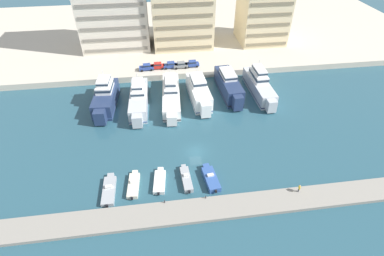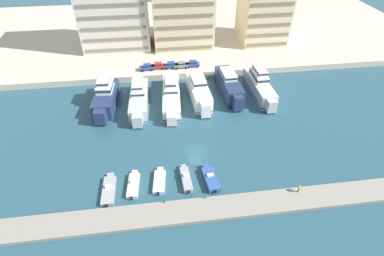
# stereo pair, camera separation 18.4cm
# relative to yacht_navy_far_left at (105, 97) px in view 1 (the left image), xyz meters

# --- Properties ---
(ground_plane) EXTENTS (400.00, 400.00, 0.00)m
(ground_plane) POSITION_rel_yacht_navy_far_left_xyz_m (19.59, -19.81, -2.56)
(ground_plane) COLOR #285160
(quay_promenade) EXTENTS (180.00, 70.00, 1.74)m
(quay_promenade) POSITION_rel_yacht_navy_far_left_xyz_m (19.59, 45.74, -1.69)
(quay_promenade) COLOR beige
(quay_promenade) RESTS_ON ground
(pier_dock) EXTENTS (120.00, 4.68, 0.66)m
(pier_dock) POSITION_rel_yacht_navy_far_left_xyz_m (19.59, -34.31, -2.23)
(pier_dock) COLOR gray
(pier_dock) RESTS_ON ground
(yacht_navy_far_left) EXTENTS (5.78, 16.88, 8.71)m
(yacht_navy_far_left) POSITION_rel_yacht_navy_far_left_xyz_m (0.00, 0.00, 0.00)
(yacht_navy_far_left) COLOR navy
(yacht_navy_far_left) RESTS_ON ground
(yacht_silver_left) EXTENTS (4.76, 18.67, 7.81)m
(yacht_silver_left) POSITION_rel_yacht_navy_far_left_xyz_m (8.07, -1.12, -0.35)
(yacht_silver_left) COLOR silver
(yacht_silver_left) RESTS_ON ground
(yacht_white_mid_left) EXTENTS (5.45, 21.35, 7.58)m
(yacht_white_mid_left) POSITION_rel_yacht_navy_far_left_xyz_m (16.16, 0.12, -0.50)
(yacht_white_mid_left) COLOR white
(yacht_white_mid_left) RESTS_ON ground
(yacht_white_center_left) EXTENTS (5.03, 17.01, 7.60)m
(yacht_white_center_left) POSITION_rel_yacht_navy_far_left_xyz_m (23.18, -0.36, -0.17)
(yacht_white_center_left) COLOR white
(yacht_white_center_left) RESTS_ON ground
(yacht_navy_center) EXTENTS (4.84, 17.70, 7.47)m
(yacht_navy_center) POSITION_rel_yacht_navy_far_left_xyz_m (31.39, 1.59, -0.14)
(yacht_navy_center) COLOR navy
(yacht_navy_center) RESTS_ON ground
(yacht_silver_center_right) EXTENTS (4.43, 19.10, 8.42)m
(yacht_silver_center_right) POSITION_rel_yacht_navy_far_left_xyz_m (39.38, 0.77, -0.13)
(yacht_silver_center_right) COLOR silver
(yacht_silver_center_right) RESTS_ON ground
(motorboat_grey_far_left) EXTENTS (2.24, 7.59, 1.23)m
(motorboat_grey_far_left) POSITION_rel_yacht_navy_far_left_xyz_m (2.71, -27.92, -2.15)
(motorboat_grey_far_left) COLOR #9EA3A8
(motorboat_grey_far_left) RESTS_ON ground
(motorboat_cream_left) EXTENTS (2.33, 6.69, 1.19)m
(motorboat_cream_left) POSITION_rel_yacht_navy_far_left_xyz_m (7.05, -27.32, -2.15)
(motorboat_cream_left) COLOR beige
(motorboat_cream_left) RESTS_ON ground
(motorboat_white_mid_left) EXTENTS (2.60, 6.49, 0.85)m
(motorboat_white_mid_left) POSITION_rel_yacht_navy_far_left_xyz_m (11.80, -27.07, -2.16)
(motorboat_white_mid_left) COLOR white
(motorboat_white_mid_left) RESTS_ON ground
(motorboat_grey_center_left) EXTENTS (1.91, 6.80, 1.46)m
(motorboat_grey_center_left) POSITION_rel_yacht_navy_far_left_xyz_m (16.72, -27.23, -2.05)
(motorboat_grey_center_left) COLOR #9EA3A8
(motorboat_grey_center_left) RESTS_ON ground
(motorboat_blue_center) EXTENTS (2.78, 6.96, 1.45)m
(motorboat_blue_center) POSITION_rel_yacht_navy_far_left_xyz_m (21.21, -27.80, -2.00)
(motorboat_blue_center) COLOR #33569E
(motorboat_blue_center) RESTS_ON ground
(car_blue_far_left) EXTENTS (4.19, 2.11, 1.80)m
(car_blue_far_left) POSITION_rel_yacht_navy_far_left_xyz_m (10.29, 14.23, 0.16)
(car_blue_far_left) COLOR #28428E
(car_blue_far_left) RESTS_ON quay_promenade
(car_red_left) EXTENTS (4.11, 1.95, 1.80)m
(car_red_left) POSITION_rel_yacht_navy_far_left_xyz_m (13.46, 14.66, 0.16)
(car_red_left) COLOR red
(car_red_left) RESTS_ON quay_promenade
(car_blue_mid_left) EXTENTS (4.17, 2.05, 1.80)m
(car_blue_mid_left) POSITION_rel_yacht_navy_far_left_xyz_m (17.21, 14.63, 0.16)
(car_blue_mid_left) COLOR #28428E
(car_blue_mid_left) RESTS_ON quay_promenade
(car_grey_center_left) EXTENTS (4.16, 2.05, 1.80)m
(car_grey_center_left) POSITION_rel_yacht_navy_far_left_xyz_m (20.14, 14.27, 0.16)
(car_grey_center_left) COLOR slate
(car_grey_center_left) RESTS_ON quay_promenade
(car_blue_center) EXTENTS (4.17, 2.07, 1.80)m
(car_blue_center) POSITION_rel_yacht_navy_far_left_xyz_m (23.51, 14.61, 0.16)
(car_blue_center) COLOR #28428E
(car_blue_center) RESTS_ON quay_promenade
(apartment_block_far_left) EXTENTS (21.19, 13.38, 29.14)m
(apartment_block_far_left) POSITION_rel_yacht_navy_far_left_xyz_m (1.34, 32.28, 12.80)
(apartment_block_far_left) COLOR silver
(apartment_block_far_left) RESTS_ON quay_promenade
(apartment_block_left) EXTENTS (19.09, 17.87, 22.24)m
(apartment_block_left) POSITION_rel_yacht_navy_far_left_xyz_m (22.49, 33.06, 9.35)
(apartment_block_left) COLOR beige
(apartment_block_left) RESTS_ON quay_promenade
(apartment_block_mid_left) EXTENTS (14.75, 14.55, 18.02)m
(apartment_block_mid_left) POSITION_rel_yacht_navy_far_left_xyz_m (48.96, 31.00, 7.26)
(apartment_block_mid_left) COLOR beige
(apartment_block_mid_left) RESTS_ON quay_promenade
(pedestrian_near_edge) EXTENTS (0.32, 0.64, 1.68)m
(pedestrian_near_edge) POSITION_rel_yacht_navy_far_left_xyz_m (35.98, -33.00, -0.90)
(pedestrian_near_edge) COLOR #282D3D
(pedestrian_near_edge) RESTS_ON pier_dock
(bollard_west) EXTENTS (0.20, 0.20, 0.61)m
(bollard_west) POSITION_rel_yacht_navy_far_left_xyz_m (12.41, -32.22, -1.57)
(bollard_west) COLOR #2D2D33
(bollard_west) RESTS_ON pier_dock
(bollard_west_mid) EXTENTS (0.20, 0.20, 0.61)m
(bollard_west_mid) POSITION_rel_yacht_navy_far_left_xyz_m (19.52, -32.22, -1.57)
(bollard_west_mid) COLOR #2D2D33
(bollard_west_mid) RESTS_ON pier_dock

